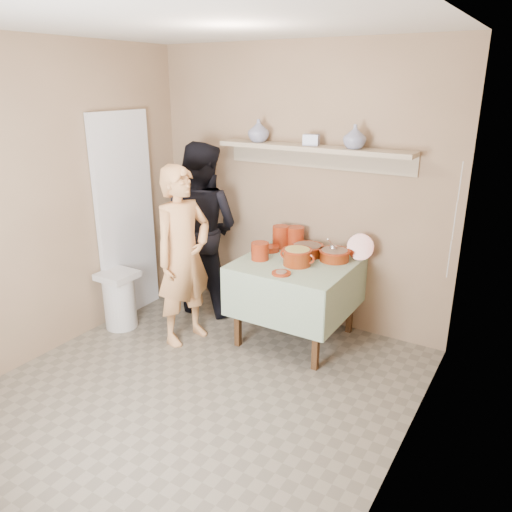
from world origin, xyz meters
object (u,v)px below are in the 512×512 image
Objects in this scene: serving_table at (297,274)px; trash_bin at (120,299)px; person_helper at (201,229)px; cazuela_rice at (297,256)px; person_cook at (183,256)px.

trash_bin is at bearing -156.98° from serving_table.
person_helper is 1.19m from cazuela_rice.
trash_bin is (-1.59, -0.57, -0.56)m from cazuela_rice.
person_cook is 0.67m from person_helper.
serving_table is 2.95× the size of cazuela_rice.
person_cook is 4.87× the size of cazuela_rice.
person_helper is 1.04m from trash_bin.
cazuela_rice is 1.78m from trash_bin.
person_cook is 2.87× the size of trash_bin.
person_cook is at bearing 107.49° from person_helper.
cazuela_rice is (0.90, 0.43, 0.04)m from person_cook.
person_cook is at bearing 12.12° from trash_bin.
serving_table reaches higher than trash_bin.
trash_bin is (-1.55, -0.66, -0.36)m from serving_table.
person_cook is 1.01m from serving_table.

